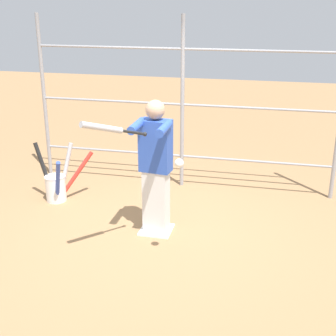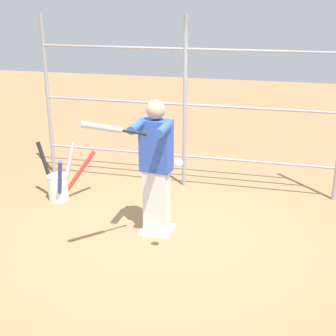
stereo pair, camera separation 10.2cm
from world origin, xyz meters
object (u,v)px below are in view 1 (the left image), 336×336
at_px(bat_bucket, 57,184).
at_px(batter, 155,164).
at_px(baseball_bat_swinging, 108,129).
at_px(softball_in_flight, 179,163).

bearing_deg(bat_bucket, batter, 159.67).
bearing_deg(baseball_bat_swinging, bat_bucket, -46.55).
distance_m(baseball_bat_swinging, softball_in_flight, 0.81).
bearing_deg(batter, bat_bucket, -20.33).
height_order(baseball_bat_swinging, softball_in_flight, baseball_bat_swinging).
xyz_separation_m(softball_in_flight, bat_bucket, (2.10, -1.34, -0.96)).
relative_size(softball_in_flight, bat_bucket, 0.11).
distance_m(softball_in_flight, bat_bucket, 2.66).
xyz_separation_m(baseball_bat_swinging, bat_bucket, (1.37, -1.45, -1.31)).
relative_size(batter, baseball_bat_swinging, 2.41).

